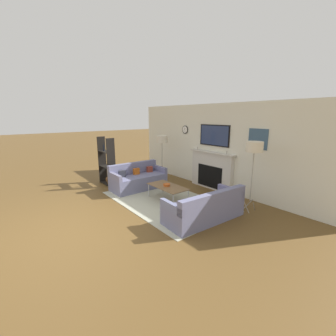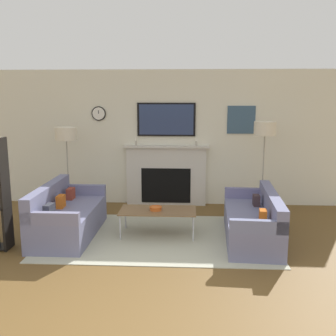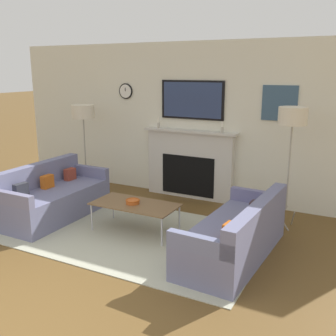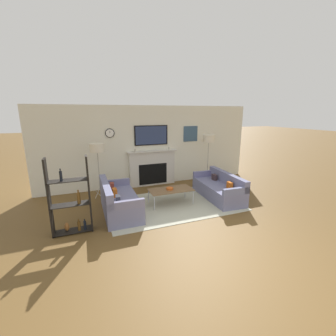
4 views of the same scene
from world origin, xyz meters
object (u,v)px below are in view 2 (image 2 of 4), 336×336
Objects in this scene: decorative_bowl at (156,208)px; floor_lamp_left at (66,135)px; coffee_table at (158,211)px; floor_lamp_right at (265,130)px; couch_left at (67,217)px; couch_right at (254,222)px.

floor_lamp_left is (-1.75, 1.16, 1.03)m from decorative_bowl.
coffee_table is 2.48m from floor_lamp_right.
floor_lamp_right is (3.29, 1.25, 1.29)m from couch_left.
couch_right is 9.68× the size of decorative_bowl.
couch_right is at bearing -0.04° from couch_left.
couch_right is 1.51m from coffee_table.
decorative_bowl is (-0.03, -0.01, 0.06)m from coffee_table.
couch_left is 3.75m from floor_lamp_right.
floor_lamp_left is (-0.34, 1.25, 1.18)m from couch_left.
couch_left is 2.95m from couch_right.
couch_left reaches higher than couch_right.
decorative_bowl reaches higher than coffee_table.
couch_left is at bearing 179.96° from couch_right.
floor_lamp_right is (3.63, 0.00, 0.11)m from floor_lamp_left.
floor_lamp_left reaches higher than coffee_table.
decorative_bowl is 0.12× the size of floor_lamp_left.
floor_lamp_right is (1.84, 1.15, 1.20)m from coffee_table.
floor_lamp_left reaches higher than couch_left.
floor_lamp_left is at bearing 147.15° from coffee_table.
floor_lamp_right reaches higher than floor_lamp_left.
floor_lamp_right is at bearing 31.74° from decorative_bowl.
coffee_table is (1.45, 0.09, 0.09)m from couch_left.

